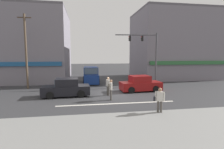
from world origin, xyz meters
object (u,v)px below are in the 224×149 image
van_crossing_leftbound (91,75)px  sedan_crossing_center (66,88)px  utility_pole_near_left (26,50)px  utility_pole_far_right (162,53)px  pedestrian_far_side (111,89)px  traffic_light_mast (148,51)px  pedestrian_mid_crossing (108,85)px  sedan_crossing_rightbound (140,84)px  pedestrian_foreground_with_bag (159,99)px

van_crossing_leftbound → sedan_crossing_center: size_ratio=1.10×
utility_pole_near_left → utility_pole_far_right: bearing=12.5°
pedestrian_far_side → traffic_light_mast: bearing=48.0°
traffic_light_mast → pedestrian_mid_crossing: size_ratio=3.71×
sedan_crossing_rightbound → pedestrian_foreground_with_bag: pedestrian_foreground_with_bag is taller
traffic_light_mast → pedestrian_far_side: size_ratio=3.71×
utility_pole_near_left → utility_pole_far_right: utility_pole_near_left is taller
utility_pole_far_right → sedan_crossing_rightbound: 9.58m
pedestrian_foreground_with_bag → traffic_light_mast: bearing=73.4°
sedan_crossing_center → traffic_light_mast: bearing=23.2°
sedan_crossing_center → pedestrian_far_side: pedestrian_far_side is taller
sedan_crossing_center → utility_pole_far_right: bearing=32.7°
sedan_crossing_center → pedestrian_foreground_with_bag: (6.07, -5.95, 0.24)m
utility_pole_near_left → sedan_crossing_center: (4.51, -4.35, -3.42)m
van_crossing_leftbound → pedestrian_far_side: van_crossing_leftbound is taller
van_crossing_leftbound → traffic_light_mast: bearing=-27.8°
pedestrian_foreground_with_bag → van_crossing_leftbound: bearing=105.3°
utility_pole_near_left → utility_pole_far_right: 17.65m
pedestrian_foreground_with_bag → pedestrian_mid_crossing: bearing=112.9°
sedan_crossing_center → van_crossing_leftbound: bearing=71.4°
pedestrian_mid_crossing → pedestrian_far_side: 1.63m
van_crossing_leftbound → pedestrian_foreground_with_bag: size_ratio=2.76×
van_crossing_leftbound → pedestrian_far_side: bearing=-82.3°
van_crossing_leftbound → sedan_crossing_center: 7.71m
van_crossing_leftbound → pedestrian_foreground_with_bag: 13.74m
sedan_crossing_center → sedan_crossing_rightbound: bearing=8.5°
utility_pole_near_left → pedestrian_mid_crossing: utility_pole_near_left is taller
utility_pole_far_right → pedestrian_far_side: size_ratio=4.64×
pedestrian_far_side → utility_pole_far_right: bearing=48.5°
utility_pole_near_left → pedestrian_far_side: (8.22, -6.37, -3.18)m
pedestrian_foreground_with_bag → pedestrian_mid_crossing: 6.04m
pedestrian_foreground_with_bag → sedan_crossing_rightbound: bearing=80.8°
sedan_crossing_center → pedestrian_foreground_with_bag: size_ratio=2.51×
van_crossing_leftbound → utility_pole_near_left: bearing=-157.0°
utility_pole_near_left → van_crossing_leftbound: utility_pole_near_left is taller
traffic_light_mast → van_crossing_leftbound: traffic_light_mast is taller
pedestrian_foreground_with_bag → pedestrian_far_side: size_ratio=1.00×
traffic_light_mast → utility_pole_near_left: bearing=177.9°
pedestrian_mid_crossing → pedestrian_far_side: same height
traffic_light_mast → pedestrian_mid_crossing: bearing=-141.2°
van_crossing_leftbound → pedestrian_mid_crossing: 7.79m
traffic_light_mast → van_crossing_leftbound: (-6.54, 3.45, -3.17)m
sedan_crossing_center → utility_pole_near_left: bearing=136.0°
traffic_light_mast → pedestrian_far_side: bearing=-132.0°
sedan_crossing_center → pedestrian_foreground_with_bag: bearing=-44.4°
traffic_light_mast → utility_pole_far_right: bearing=49.3°
utility_pole_near_left → utility_pole_far_right: size_ratio=1.03×
traffic_light_mast → pedestrian_foreground_with_bag: bearing=-106.6°
van_crossing_leftbound → pedestrian_far_side: (1.26, -9.32, -0.06)m
sedan_crossing_rightbound → pedestrian_far_side: size_ratio=2.52×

